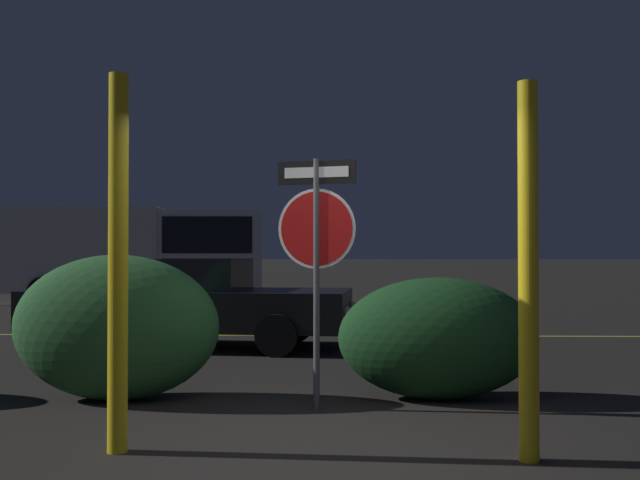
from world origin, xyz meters
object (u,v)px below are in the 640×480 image
at_px(passing_car_2, 188,302).
at_px(delivery_truck, 143,250).
at_px(yellow_pole_left, 118,262).
at_px(hedge_bush_2, 438,338).
at_px(yellow_pole_right, 528,271).
at_px(hedge_bush_1, 116,327).
at_px(stop_sign, 317,233).

bearing_deg(passing_car_2, delivery_truck, -154.28).
height_order(yellow_pole_left, hedge_bush_2, yellow_pole_left).
distance_m(hedge_bush_2, delivery_truck, 13.60).
distance_m(yellow_pole_right, hedge_bush_1, 4.10).
xyz_separation_m(stop_sign, hedge_bush_2, (1.20, 0.48, -1.04)).
relative_size(hedge_bush_1, passing_car_2, 0.40).
bearing_deg(hedge_bush_2, passing_car_2, 131.25).
xyz_separation_m(hedge_bush_2, delivery_truck, (-6.31, 12.01, 0.92)).
relative_size(yellow_pole_right, hedge_bush_1, 1.30).
bearing_deg(yellow_pole_left, yellow_pole_right, -2.92).
height_order(stop_sign, passing_car_2, stop_sign).
xyz_separation_m(yellow_pole_left, hedge_bush_2, (2.62, 1.94, -0.79)).
relative_size(yellow_pole_right, passing_car_2, 0.53).
bearing_deg(yellow_pole_left, stop_sign, 45.89).
distance_m(stop_sign, delivery_truck, 13.49).
height_order(hedge_bush_1, delivery_truck, delivery_truck).
xyz_separation_m(yellow_pole_right, hedge_bush_2, (-0.35, 2.09, -0.73)).
distance_m(yellow_pole_right, hedge_bush_2, 2.24).
height_order(stop_sign, yellow_pole_right, yellow_pole_right).
relative_size(yellow_pole_left, hedge_bush_2, 1.40).
bearing_deg(stop_sign, passing_car_2, 130.57).
distance_m(yellow_pole_left, hedge_bush_2, 3.36).
bearing_deg(yellow_pole_right, passing_car_2, 121.94).
distance_m(yellow_pole_right, passing_car_2, 6.95).
bearing_deg(passing_car_2, stop_sign, 32.15).
bearing_deg(yellow_pole_right, stop_sign, 133.74).
bearing_deg(yellow_pole_left, passing_car_2, 96.90).
relative_size(stop_sign, hedge_bush_2, 1.17).
xyz_separation_m(stop_sign, yellow_pole_right, (1.55, -1.62, -0.31)).
relative_size(stop_sign, hedge_bush_1, 1.14).
bearing_deg(yellow_pole_right, delivery_truck, 115.26).
distance_m(yellow_pole_left, hedge_bush_1, 2.01).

